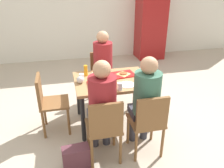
{
  "coord_description": "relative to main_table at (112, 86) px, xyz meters",
  "views": [
    {
      "loc": [
        -0.66,
        -2.92,
        2.09
      ],
      "look_at": [
        0.0,
        0.0,
        0.66
      ],
      "focal_mm": 36.81,
      "sensor_mm": 36.0,
      "label": 1
    }
  ],
  "objects": [
    {
      "name": "pizza_slice_c",
      "position": [
        -0.15,
        0.25,
        0.12
      ],
      "size": [
        0.24,
        0.24,
        0.02
      ],
      "color": "#C68C47",
      "rests_on": "paper_plate_center"
    },
    {
      "name": "soda_can",
      "position": [
        0.45,
        0.02,
        0.16
      ],
      "size": [
        0.07,
        0.07,
        0.12
      ],
      "primitive_type": "cylinder",
      "color": "#B7BCC6",
      "rests_on": "main_table"
    },
    {
      "name": "handbag",
      "position": [
        -0.62,
        -0.81,
        -0.49
      ],
      "size": [
        0.33,
        0.18,
        0.28
      ],
      "primitive_type": "cube",
      "rotation": [
        0.0,
        0.0,
        0.07
      ],
      "color": "#592D38",
      "rests_on": "ground_plane"
    },
    {
      "name": "condiment_bottle",
      "position": [
        -0.35,
        0.22,
        0.18
      ],
      "size": [
        0.06,
        0.06,
        0.16
      ],
      "primitive_type": "cylinder",
      "color": "orange",
      "rests_on": "main_table"
    },
    {
      "name": "paper_plate_center",
      "position": [
        -0.16,
        0.22,
        0.11
      ],
      "size": [
        0.22,
        0.22,
        0.01
      ],
      "primitive_type": "cylinder",
      "color": "white",
      "rests_on": "main_table"
    },
    {
      "name": "pizza_slice_b",
      "position": [
        0.2,
        0.12,
        0.13
      ],
      "size": [
        0.19,
        0.2,
        0.02
      ],
      "color": "#DBAD60",
      "rests_on": "tray_red_far"
    },
    {
      "name": "chair_near_right",
      "position": [
        0.27,
        -0.79,
        -0.12
      ],
      "size": [
        0.4,
        0.4,
        0.87
      ],
      "color": "brown",
      "rests_on": "ground_plane"
    },
    {
      "name": "chair_near_left",
      "position": [
        -0.27,
        -0.79,
        -0.12
      ],
      "size": [
        0.4,
        0.4,
        0.87
      ],
      "color": "brown",
      "rests_on": "ground_plane"
    },
    {
      "name": "tray_red_far",
      "position": [
        0.19,
        0.12,
        0.11
      ],
      "size": [
        0.39,
        0.3,
        0.02
      ],
      "primitive_type": "cube",
      "rotation": [
        0.0,
        0.0,
        0.13
      ],
      "color": "red",
      "rests_on": "main_table"
    },
    {
      "name": "person_far_side",
      "position": [
        -0.0,
        0.65,
        0.13
      ],
      "size": [
        0.32,
        0.42,
        1.28
      ],
      "color": "#383842",
      "rests_on": "ground_plane"
    },
    {
      "name": "paper_plate_near_edge",
      "position": [
        0.16,
        -0.22,
        0.11
      ],
      "size": [
        0.22,
        0.22,
        0.01
      ],
      "primitive_type": "cylinder",
      "color": "white",
      "rests_on": "main_table"
    },
    {
      "name": "back_wall",
      "position": [
        0.0,
        3.2,
        0.77
      ],
      "size": [
        10.0,
        0.1,
        2.8
      ],
      "primitive_type": "cube",
      "color": "silver",
      "rests_on": "ground_plane"
    },
    {
      "name": "person_in_brown_jacket",
      "position": [
        0.27,
        -0.65,
        0.13
      ],
      "size": [
        0.32,
        0.42,
        1.28
      ],
      "color": "#383842",
      "rests_on": "ground_plane"
    },
    {
      "name": "drink_fridge",
      "position": [
        1.7,
        2.85,
        0.32
      ],
      "size": [
        0.7,
        0.6,
        1.9
      ],
      "primitive_type": "cube",
      "color": "maroon",
      "rests_on": "ground_plane"
    },
    {
      "name": "person_in_red",
      "position": [
        -0.27,
        -0.65,
        0.13
      ],
      "size": [
        0.32,
        0.42,
        1.28
      ],
      "color": "#383842",
      "rests_on": "ground_plane"
    },
    {
      "name": "tray_red_near",
      "position": [
        -0.19,
        -0.14,
        0.11
      ],
      "size": [
        0.36,
        0.27,
        0.02
      ],
      "primitive_type": "cube",
      "rotation": [
        0.0,
        0.0,
        -0.01
      ],
      "color": "red",
      "rests_on": "main_table"
    },
    {
      "name": "foil_bundle",
      "position": [
        -0.45,
        -0.02,
        0.15
      ],
      "size": [
        0.1,
        0.1,
        0.1
      ],
      "primitive_type": "sphere",
      "color": "silver",
      "rests_on": "main_table"
    },
    {
      "name": "chair_left_end",
      "position": [
        -0.92,
        0.0,
        -0.12
      ],
      "size": [
        0.4,
        0.4,
        0.87
      ],
      "color": "brown",
      "rests_on": "ground_plane"
    },
    {
      "name": "plastic_cup_b",
      "position": [
        0.03,
        -0.34,
        0.15
      ],
      "size": [
        0.07,
        0.07,
        0.1
      ],
      "primitive_type": "cylinder",
      "color": "white",
      "rests_on": "main_table"
    },
    {
      "name": "chair_far_side",
      "position": [
        0.0,
        0.79,
        -0.12
      ],
      "size": [
        0.4,
        0.4,
        0.87
      ],
      "color": "brown",
      "rests_on": "ground_plane"
    },
    {
      "name": "plastic_cup_a",
      "position": [
        -0.03,
        0.34,
        0.15
      ],
      "size": [
        0.07,
        0.07,
        0.1
      ],
      "primitive_type": "cylinder",
      "color": "white",
      "rests_on": "main_table"
    },
    {
      "name": "pizza_slice_a",
      "position": [
        -0.18,
        -0.14,
        0.13
      ],
      "size": [
        0.27,
        0.23,
        0.02
      ],
      "color": "tan",
      "rests_on": "tray_red_near"
    },
    {
      "name": "main_table",
      "position": [
        0.0,
        0.0,
        0.0
      ],
      "size": [
        1.07,
        0.81,
        0.73
      ],
      "color": "#9E7247",
      "rests_on": "ground_plane"
    },
    {
      "name": "ground_plane",
      "position": [
        0.0,
        0.0,
        -0.64
      ],
      "size": [
        10.0,
        10.0,
        0.02
      ],
      "primitive_type": "cube",
      "color": "#B7A893"
    },
    {
      "name": "plastic_cup_c",
      "position": [
        -0.43,
        0.06,
        0.15
      ],
      "size": [
        0.07,
        0.07,
        0.1
      ],
      "primitive_type": "cylinder",
      "color": "white",
      "rests_on": "main_table"
    }
  ]
}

